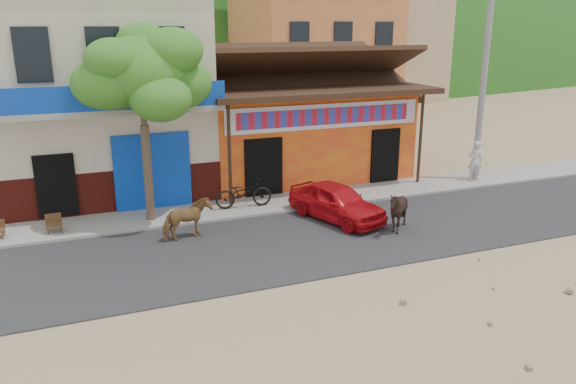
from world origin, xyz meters
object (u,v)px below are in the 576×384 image
at_px(cow_tan, 187,219).
at_px(cow_dark, 398,211).
at_px(red_car, 336,202).
at_px(cafe_chair_left, 53,216).
at_px(tree, 144,125).
at_px(scooter, 244,193).
at_px(utility_pole, 484,77).
at_px(pedestrian, 475,161).

height_order(cow_tan, cow_dark, cow_dark).
xyz_separation_m(red_car, cafe_chair_left, (-8.41, 1.87, -0.03)).
height_order(tree, scooter, tree).
bearing_deg(scooter, cafe_chair_left, 95.52).
height_order(red_car, scooter, red_car).
distance_m(utility_pole, pedestrian, 3.22).
xyz_separation_m(tree, utility_pole, (12.80, 0.20, 1.00)).
bearing_deg(red_car, utility_pole, -1.72).
height_order(cow_dark, scooter, cow_dark).
xyz_separation_m(cow_tan, pedestrian, (11.83, 1.92, 0.27)).
xyz_separation_m(scooter, cafe_chair_left, (-5.96, -0.18, -0.02)).
height_order(tree, utility_pole, utility_pole).
bearing_deg(red_car, cow_tan, 160.58).
bearing_deg(cafe_chair_left, tree, 0.91).
distance_m(tree, cow_tan, 3.24).
bearing_deg(tree, cafe_chair_left, -177.47).
distance_m(tree, cafe_chair_left, 3.80).
distance_m(utility_pole, cafe_chair_left, 16.05).
relative_size(red_car, scooter, 1.82).
xyz_separation_m(tree, cow_dark, (6.78, -3.66, -2.42)).
bearing_deg(cafe_chair_left, cow_dark, -21.77).
relative_size(tree, utility_pole, 0.75).
bearing_deg(cow_dark, red_car, -145.28).
relative_size(cow_tan, scooter, 0.73).
bearing_deg(scooter, red_car, -126.14).
xyz_separation_m(tree, pedestrian, (12.60, -0.01, -2.21)).
relative_size(cow_dark, cafe_chair_left, 1.34).
xyz_separation_m(cow_dark, cafe_chair_left, (-9.63, 3.54, -0.09)).
distance_m(cow_dark, pedestrian, 6.88).
relative_size(tree, pedestrian, 3.80).
distance_m(scooter, pedestrian, 9.50).
bearing_deg(tree, utility_pole, 0.90).
xyz_separation_m(cow_tan, cafe_chair_left, (-3.63, 1.80, -0.03)).
height_order(tree, red_car, tree).
relative_size(utility_pole, cow_dark, 6.10).
relative_size(tree, cow_dark, 4.57).
distance_m(cow_tan, cow_dark, 6.25).
height_order(utility_pole, cow_tan, utility_pole).
height_order(tree, cow_tan, tree).
bearing_deg(pedestrian, scooter, 18.98).
distance_m(scooter, cafe_chair_left, 5.96).
bearing_deg(utility_pole, cafe_chair_left, -178.81).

